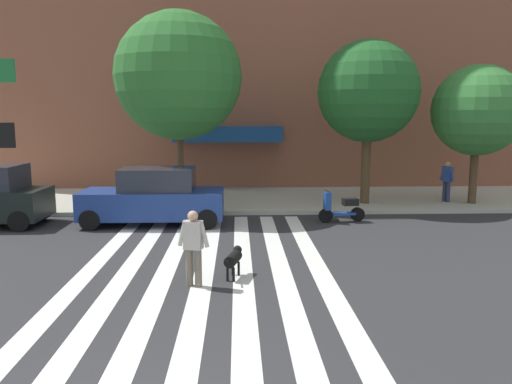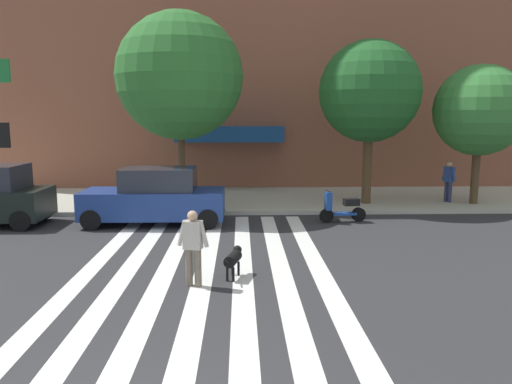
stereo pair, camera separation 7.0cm
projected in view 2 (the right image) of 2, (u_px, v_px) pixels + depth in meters
The scene contains 11 objects.
ground_plane at pixel (181, 271), 11.53m from camera, with size 160.00×160.00×0.00m, color #2B2B2D.
sidewalk_far at pixel (208, 200), 20.92m from camera, with size 80.00×6.00×0.15m, color #AEAC9C.
crosswalk_stripes at pixel (204, 271), 11.55m from camera, with size 5.85×12.43×0.01m.
parked_car_behind_first at pixel (155, 198), 16.42m from camera, with size 4.67×1.89×1.89m.
parked_scooter at pixel (343, 208), 16.78m from camera, with size 1.63×0.56×1.11m.
street_tree_nearest at pixel (180, 76), 18.04m from camera, with size 4.65×4.65×7.20m.
street_tree_middle at pixel (370, 92), 19.00m from camera, with size 3.92×3.92×6.33m.
street_tree_further at pixel (480, 111), 19.02m from camera, with size 3.51×3.51×5.40m.
pedestrian_dog_walker at pixel (193, 244), 10.41m from camera, with size 0.70×0.33×1.64m.
dog_on_leash at pixel (234, 258), 11.04m from camera, with size 0.43×1.02×0.65m.
pedestrian_bystander at pixel (449, 179), 19.78m from camera, with size 0.37×0.68×1.64m.
Camera 2 is at (1.40, -4.64, 3.61)m, focal length 34.68 mm.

